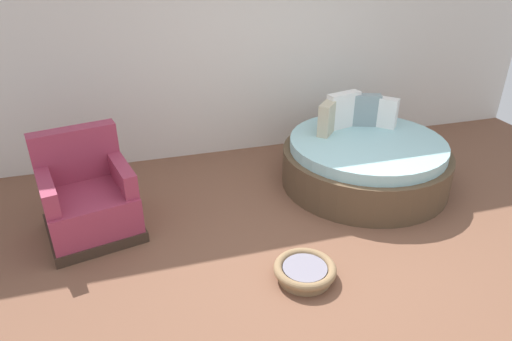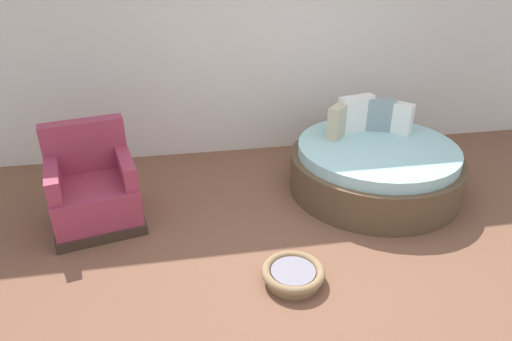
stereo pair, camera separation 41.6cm
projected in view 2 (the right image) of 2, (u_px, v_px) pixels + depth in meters
name	position (u px, v px, depth m)	size (l,w,h in m)	color
ground_plane	(311.00, 267.00, 3.81)	(8.00, 8.00, 0.02)	brown
back_wall	(259.00, 22.00, 5.25)	(8.00, 0.12, 3.18)	silver
round_daybed	(375.00, 166.00, 4.85)	(1.82, 1.82, 0.93)	brown
red_armchair	(94.00, 190.00, 4.29)	(0.96, 0.96, 0.94)	#38281E
pet_basket	(293.00, 274.00, 3.60)	(0.51, 0.51, 0.13)	#8E704C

